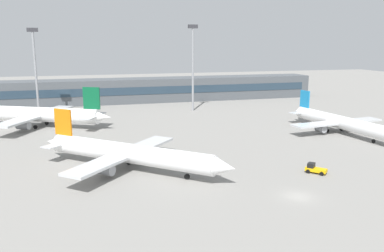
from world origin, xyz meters
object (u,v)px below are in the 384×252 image
(airplane_mid, at_px, (341,122))
(baggage_tug_yellow, at_px, (315,169))
(airplane_far, at_px, (32,114))
(floodlight_tower_west, at_px, (35,66))
(airplane_near, at_px, (130,154))
(floodlight_tower_east, at_px, (193,62))

(airplane_mid, relative_size, baggage_tug_yellow, 10.17)
(airplane_far, xyz_separation_m, floodlight_tower_west, (0.00, 17.67, 12.08))
(airplane_near, bearing_deg, airplane_mid, 15.41)
(airplane_far, bearing_deg, floodlight_tower_east, 15.10)
(baggage_tug_yellow, height_order, floodlight_tower_west, floodlight_tower_west)
(baggage_tug_yellow, relative_size, floodlight_tower_west, 0.14)
(airplane_near, relative_size, airplane_mid, 0.85)
(baggage_tug_yellow, distance_m, floodlight_tower_east, 70.91)
(airplane_far, height_order, floodlight_tower_east, floodlight_tower_east)
(baggage_tug_yellow, relative_size, floodlight_tower_east, 0.13)
(airplane_near, distance_m, floodlight_tower_east, 66.31)
(airplane_near, xyz_separation_m, baggage_tug_yellow, (31.06, -10.71, -2.25))
(baggage_tug_yellow, height_order, floodlight_tower_east, floodlight_tower_east)
(baggage_tug_yellow, xyz_separation_m, floodlight_tower_east, (-2.66, 69.17, 15.39))
(floodlight_tower_east, bearing_deg, airplane_near, -115.91)
(airplane_far, bearing_deg, airplane_near, -65.17)
(airplane_mid, bearing_deg, airplane_near, -164.59)
(floodlight_tower_west, distance_m, floodlight_tower_east, 49.49)
(airplane_near, height_order, baggage_tug_yellow, airplane_near)
(airplane_far, height_order, baggage_tug_yellow, airplane_far)
(floodlight_tower_east, bearing_deg, airplane_mid, -58.56)
(baggage_tug_yellow, bearing_deg, floodlight_tower_west, 125.24)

